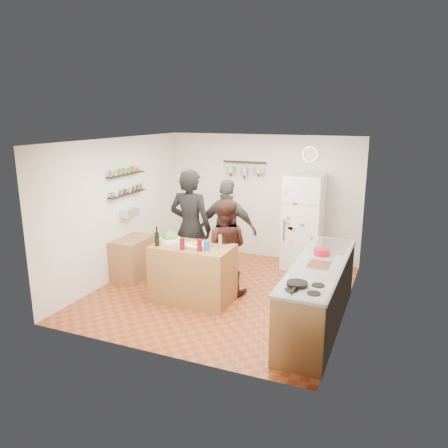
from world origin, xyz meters
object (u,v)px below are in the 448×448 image
at_px(salad_bowl, 170,240).
at_px(side_table, 134,258).
at_px(salt_canister, 207,245).
at_px(person_back, 228,230).
at_px(wine_bottle, 157,239).
at_px(skillet, 297,284).
at_px(wall_clock, 310,154).
at_px(person_left, 191,228).
at_px(counter_run, 318,295).
at_px(prep_island, 193,273).
at_px(pepper_mill, 220,243).
at_px(person_center, 225,247).
at_px(red_bowl, 321,252).
at_px(fridge, 303,222).

distance_m(salad_bowl, side_table, 1.26).
distance_m(salt_canister, person_back, 1.21).
bearing_deg(person_back, wine_bottle, 62.03).
relative_size(wine_bottle, skillet, 0.86).
bearing_deg(wine_bottle, wall_clock, 57.89).
relative_size(person_left, counter_run, 0.77).
relative_size(prep_island, person_left, 0.62).
distance_m(salt_canister, counter_run, 1.77).
xyz_separation_m(pepper_mill, person_center, (-0.11, 0.44, -0.21)).
relative_size(pepper_mill, side_table, 0.21).
xyz_separation_m(red_bowl, fridge, (-0.70, 1.94, -0.07)).
xyz_separation_m(wine_bottle, salt_canister, (0.80, 0.10, -0.04)).
xyz_separation_m(counter_run, side_table, (-3.44, 0.56, -0.09)).
height_order(wine_bottle, fridge, fridge).
relative_size(person_left, side_table, 2.54).
xyz_separation_m(salad_bowl, salt_canister, (0.72, -0.17, 0.04)).
height_order(red_bowl, wall_clock, wall_clock).
height_order(salad_bowl, wall_clock, wall_clock).
xyz_separation_m(person_center, skillet, (1.55, -1.49, 0.16)).
xyz_separation_m(salt_canister, wall_clock, (0.94, 2.68, 1.17)).
xyz_separation_m(pepper_mill, counter_run, (1.54, -0.12, -0.54)).
distance_m(prep_island, salt_canister, 0.62).
height_order(person_center, skillet, person_center).
bearing_deg(skillet, salt_canister, 151.10).
bearing_deg(person_center, fridge, -125.90).
relative_size(prep_island, wall_clock, 4.17).
relative_size(wall_clock, side_table, 0.37).
xyz_separation_m(pepper_mill, fridge, (0.79, 2.18, -0.09)).
height_order(person_back, side_table, person_back).
bearing_deg(fridge, prep_island, -119.16).
bearing_deg(prep_island, person_left, 119.20).
distance_m(counter_run, skillet, 1.05).
height_order(skillet, red_bowl, red_bowl).
bearing_deg(side_table, skillet, -23.98).
bearing_deg(prep_island, person_back, 81.98).
distance_m(prep_island, person_center, 0.68).
height_order(prep_island, wall_clock, wall_clock).
distance_m(person_center, wall_clock, 2.64).
relative_size(salad_bowl, person_back, 0.18).
bearing_deg(salad_bowl, person_center, 30.05).
distance_m(salad_bowl, person_center, 0.90).
xyz_separation_m(person_back, fridge, (1.09, 1.14, -0.00)).
bearing_deg(person_left, salt_canister, 129.57).
height_order(person_center, red_bowl, person_center).
bearing_deg(wall_clock, fridge, -90.00).
bearing_deg(person_left, salad_bowl, 76.83).
xyz_separation_m(person_left, person_center, (0.66, -0.08, -0.23)).
bearing_deg(side_table, pepper_mill, -12.95).
distance_m(person_center, person_back, 0.63).
relative_size(salad_bowl, salt_canister, 2.27).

